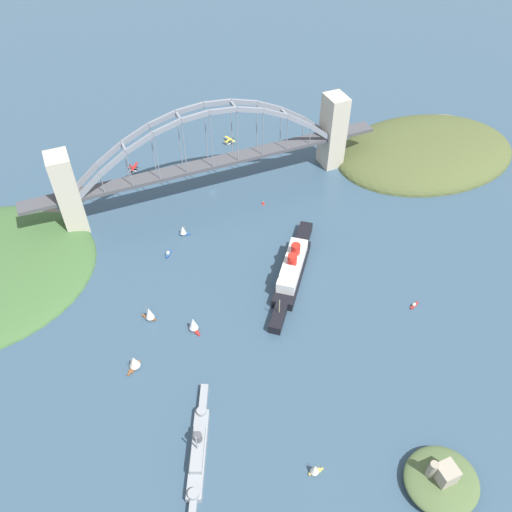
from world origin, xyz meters
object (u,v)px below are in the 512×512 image
object	(u,v)px
small_boat_0	(134,362)
small_boat_5	(168,254)
fort_island_mid_harbor	(442,480)
seaplane_taxiing_near_bridge	(134,168)
small_boat_2	(193,324)
harbor_arch_bridge	(210,159)
ocean_liner	(292,269)
naval_cruiser	(198,451)
small_boat_3	(149,313)
channel_marker_buoy	(263,203)
small_boat_6	(414,305)
small_boat_1	(183,230)
small_boat_4	(315,469)
seaplane_second_in_formation	(229,141)

from	to	relation	value
small_boat_0	small_boat_5	bearing A→B (deg)	-117.89
fort_island_mid_harbor	seaplane_taxiing_near_bridge	world-z (taller)	fort_island_mid_harbor
small_boat_2	harbor_arch_bridge	bearing A→B (deg)	-114.34
ocean_liner	naval_cruiser	world-z (taller)	ocean_liner
small_boat_3	channel_marker_buoy	world-z (taller)	small_boat_3
harbor_arch_bridge	fort_island_mid_harbor	bearing A→B (deg)	95.16
small_boat_0	small_boat_3	world-z (taller)	small_boat_3
channel_marker_buoy	harbor_arch_bridge	bearing A→B (deg)	-42.84
fort_island_mid_harbor	small_boat_5	xyz separation A→B (m)	(67.52, -181.41, -3.28)
ocean_liner	small_boat_0	bearing A→B (deg)	14.51
harbor_arch_bridge	small_boat_6	xyz separation A→B (m)	(-69.77, 143.81, -27.93)
ocean_liner	small_boat_3	bearing A→B (deg)	-0.74
fort_island_mid_harbor	small_boat_6	size ratio (longest dim) A/B	4.62
small_boat_5	small_boat_3	bearing A→B (deg)	62.66
ocean_liner	small_boat_1	bearing A→B (deg)	-51.27
seaplane_taxiing_near_bridge	small_boat_0	world-z (taller)	small_boat_0
small_boat_3	small_boat_4	world-z (taller)	small_boat_3
harbor_arch_bridge	small_boat_1	bearing A→B (deg)	46.79
fort_island_mid_harbor	channel_marker_buoy	distance (m)	204.73
naval_cruiser	small_boat_2	size ratio (longest dim) A/B	6.12
seaplane_taxiing_near_bridge	small_boat_2	distance (m)	159.83
small_boat_0	channel_marker_buoy	xyz separation A→B (m)	(-113.08, -95.72, -3.16)
harbor_arch_bridge	small_boat_3	xyz separation A→B (m)	(70.04, 94.30, -23.89)
harbor_arch_bridge	seaplane_second_in_formation	world-z (taller)	harbor_arch_bridge
seaplane_second_in_formation	small_boat_4	size ratio (longest dim) A/B	1.41
harbor_arch_bridge	seaplane_second_in_formation	xyz separation A→B (m)	(-34.33, -56.52, -26.50)
ocean_liner	small_boat_3	world-z (taller)	ocean_liner
harbor_arch_bridge	ocean_liner	xyz separation A→B (m)	(-16.38, 95.41, -22.77)
seaplane_taxiing_near_bridge	small_boat_4	distance (m)	255.06
small_boat_4	harbor_arch_bridge	bearing A→B (deg)	-97.26
seaplane_second_in_formation	small_boat_1	size ratio (longest dim) A/B	1.40
small_boat_5	ocean_liner	bearing A→B (deg)	143.72
naval_cruiser	fort_island_mid_harbor	world-z (taller)	naval_cruiser
seaplane_second_in_formation	small_boat_3	distance (m)	183.43
small_boat_2	small_boat_6	xyz separation A→B (m)	(-119.84, 33.11, -4.14)
fort_island_mid_harbor	small_boat_4	bearing A→B (deg)	-28.22
seaplane_taxiing_near_bridge	small_boat_6	size ratio (longest dim) A/B	1.45
ocean_liner	small_boat_2	xyz separation A→B (m)	(66.46, 15.29, -1.02)
fort_island_mid_harbor	small_boat_3	distance (m)	163.77
fort_island_mid_harbor	small_boat_4	size ratio (longest dim) A/B	4.04
small_boat_1	small_boat_5	distance (m)	20.58
seaplane_second_in_formation	small_boat_4	world-z (taller)	small_boat_4
channel_marker_buoy	naval_cruiser	bearing A→B (deg)	57.23
ocean_liner	small_boat_4	bearing A→B (deg)	68.85
ocean_liner	small_boat_4	distance (m)	117.87
small_boat_0	harbor_arch_bridge	bearing A→B (deg)	-124.96
seaplane_second_in_formation	small_boat_2	world-z (taller)	small_boat_2
ocean_liner	naval_cruiser	distance (m)	119.23
small_boat_0	small_boat_4	distance (m)	102.33
naval_cruiser	small_boat_5	size ratio (longest dim) A/B	10.17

